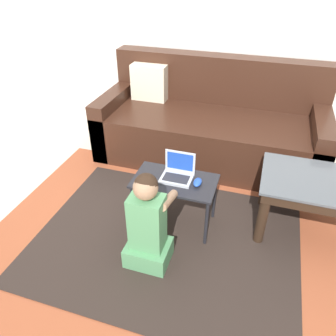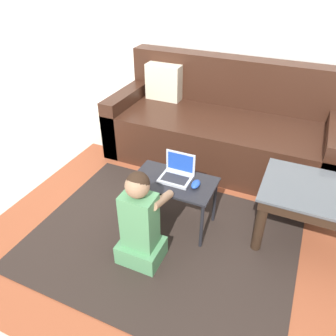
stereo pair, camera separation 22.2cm
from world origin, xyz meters
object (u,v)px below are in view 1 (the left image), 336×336
(coffee_table, at_px, (333,192))
(computer_mouse, at_px, (198,182))
(laptop_desk, at_px, (175,186))
(person_seated, at_px, (148,225))
(laptop, at_px, (178,174))
(couch, at_px, (210,126))

(coffee_table, distance_m, computer_mouse, 0.93)
(coffee_table, height_order, laptop_desk, coffee_table)
(computer_mouse, relative_size, person_seated, 0.15)
(laptop, xyz_separation_m, person_seated, (-0.07, -0.44, -0.12))
(couch, xyz_separation_m, laptop_desk, (-0.03, -1.10, 0.04))
(laptop_desk, xyz_separation_m, laptop, (0.01, 0.03, 0.08))
(computer_mouse, bearing_deg, coffee_table, 13.30)
(coffee_table, height_order, laptop, laptop)
(computer_mouse, bearing_deg, couch, 96.92)
(laptop_desk, height_order, laptop, laptop)
(laptop, distance_m, computer_mouse, 0.16)
(laptop_desk, bearing_deg, couch, 88.34)
(couch, height_order, laptop_desk, couch)
(coffee_table, distance_m, person_seated, 1.29)
(coffee_table, xyz_separation_m, laptop_desk, (-1.07, -0.22, -0.04))
(couch, distance_m, computer_mouse, 1.12)
(person_seated, bearing_deg, computer_mouse, 61.27)
(couch, height_order, person_seated, couch)
(couch, xyz_separation_m, coffee_table, (1.04, -0.89, 0.07))
(laptop_desk, height_order, person_seated, person_seated)
(laptop, bearing_deg, laptop_desk, -105.58)
(person_seated, bearing_deg, couch, 86.61)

